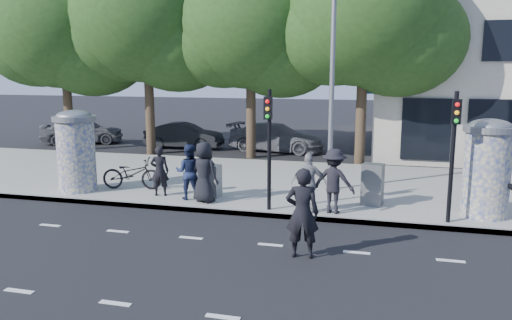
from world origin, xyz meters
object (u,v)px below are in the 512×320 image
(bicycle, at_px, (132,174))
(traffic_pole_near, at_px, (269,137))
(car_left, at_px, (82,130))
(ped_d, at_px, (334,181))
(ped_e, at_px, (309,183))
(cabinet_left, at_px, (213,181))
(street_lamp, at_px, (333,46))
(car_mid, at_px, (184,136))
(ped_f, at_px, (492,189))
(traffic_pole_far, at_px, (454,144))
(ped_c, at_px, (189,172))
(car_right, at_px, (276,137))
(ad_column_left, at_px, (76,149))
(ped_a, at_px, (204,172))
(cabinet_right, at_px, (373,185))
(ped_b, at_px, (160,171))
(ad_column_right, at_px, (487,166))
(man_road, at_px, (302,213))

(bicycle, bearing_deg, traffic_pole_near, -115.05)
(car_left, bearing_deg, ped_d, -147.74)
(ped_e, bearing_deg, cabinet_left, -25.00)
(street_lamp, height_order, car_mid, street_lamp)
(ped_f, height_order, car_left, ped_f)
(traffic_pole_far, relative_size, cabinet_left, 3.36)
(ped_d, height_order, bicycle, ped_d)
(car_left, distance_m, car_mid, 6.17)
(ped_c, bearing_deg, car_right, -102.80)
(ad_column_left, height_order, ped_f, ad_column_left)
(ped_a, relative_size, cabinet_right, 1.48)
(ped_f, bearing_deg, ped_b, 15.20)
(traffic_pole_near, relative_size, ped_e, 2.04)
(cabinet_left, relative_size, car_mid, 0.25)
(traffic_pole_near, xyz_separation_m, car_mid, (-7.03, 10.80, -1.57))
(ped_e, relative_size, ped_f, 1.04)
(traffic_pole_far, bearing_deg, ped_d, 176.39)
(ped_e, xyz_separation_m, car_mid, (-8.15, 10.73, -0.32))
(traffic_pole_far, relative_size, ped_c, 2.00)
(ped_e, relative_size, cabinet_right, 1.35)
(ped_b, bearing_deg, car_right, -115.38)
(ad_column_left, relative_size, cabinet_right, 2.14)
(street_lamp, height_order, ped_a, street_lamp)
(ad_column_left, xyz_separation_m, car_right, (4.43, 10.38, -0.84))
(ped_e, relative_size, car_right, 0.34)
(ad_column_left, bearing_deg, ad_column_right, 0.92)
(cabinet_left, xyz_separation_m, car_left, (-11.16, 9.93, 0.09))
(traffic_pole_far, height_order, ped_e, traffic_pole_far)
(ad_column_left, xyz_separation_m, ped_a, (4.54, -0.33, -0.48))
(man_road, xyz_separation_m, car_right, (-3.60, 14.04, -0.30))
(ped_e, bearing_deg, ped_d, -177.17)
(ped_c, height_order, ped_e, ped_c)
(cabinet_left, bearing_deg, cabinet_right, 16.11)
(traffic_pole_near, bearing_deg, cabinet_left, 152.56)
(car_left, bearing_deg, cabinet_left, -153.65)
(ped_a, relative_size, car_left, 0.42)
(ped_d, relative_size, ped_f, 1.13)
(ped_d, bearing_deg, car_left, -26.74)
(ad_column_right, xyz_separation_m, ped_f, (0.12, -0.21, -0.59))
(ped_d, distance_m, car_mid, 13.81)
(cabinet_left, bearing_deg, traffic_pole_near, -13.79)
(ad_column_left, height_order, street_lamp, street_lamp)
(ped_a, bearing_deg, street_lamp, -123.60)
(traffic_pole_far, relative_size, street_lamp, 0.42)
(traffic_pole_near, xyz_separation_m, street_lamp, (1.40, 2.84, 2.56))
(ped_c, bearing_deg, bicycle, -28.15)
(ped_f, relative_size, car_mid, 0.40)
(ped_e, xyz_separation_m, bicycle, (-6.10, 1.27, -0.31))
(ped_e, xyz_separation_m, ped_f, (4.79, 0.63, -0.03))
(ad_column_left, relative_size, street_lamp, 0.33)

